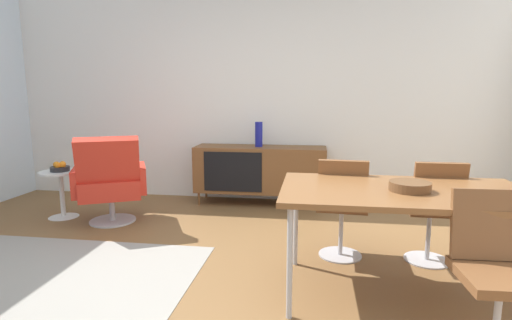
{
  "coord_description": "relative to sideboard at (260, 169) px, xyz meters",
  "views": [
    {
      "loc": [
        0.77,
        -2.45,
        1.35
      ],
      "look_at": [
        0.3,
        0.75,
        0.81
      ],
      "focal_mm": 27.75,
      "sensor_mm": 36.0,
      "label": 1
    }
  ],
  "objects": [
    {
      "name": "wall_back",
      "position": [
        -0.13,
        0.3,
        0.96
      ],
      "size": [
        6.8,
        0.12,
        2.8
      ],
      "primitive_type": "cube",
      "color": "white",
      "rests_on": "ground_plane"
    },
    {
      "name": "dining_chair_back_right",
      "position": [
        1.59,
        -1.56,
        0.03
      ],
      "size": [
        0.4,
        0.43,
        0.86
      ],
      "color": "brown",
      "rests_on": "ground_plane"
    },
    {
      "name": "dining_chair_back_left",
      "position": [
        0.89,
        -1.56,
        0.03
      ],
      "size": [
        0.43,
        0.45,
        0.86
      ],
      "color": "brown",
      "rests_on": "ground_plane"
    },
    {
      "name": "dining_chair_front_right",
      "position": [
        1.59,
        -2.68,
        0.03
      ],
      "size": [
        0.42,
        0.44,
        0.86
      ],
      "color": "brown",
      "rests_on": "ground_plane"
    },
    {
      "name": "area_rug",
      "position": [
        -1.3,
        -2.34,
        -0.44
      ],
      "size": [
        2.2,
        1.7,
        0.01
      ],
      "primitive_type": "cube",
      "color": "gray",
      "rests_on": "ground_plane"
    },
    {
      "name": "side_table_round",
      "position": [
        -2.1,
        -0.85,
        -0.12
      ],
      "size": [
        0.44,
        0.44,
        0.52
      ],
      "color": "white",
      "rests_on": "ground_plane"
    },
    {
      "name": "sideboard",
      "position": [
        0.0,
        0.0,
        0.0
      ],
      "size": [
        1.6,
        0.45,
        0.72
      ],
      "color": "brown",
      "rests_on": "ground_plane"
    },
    {
      "name": "lounge_chair_red",
      "position": [
        -1.45,
        -0.98,
        0.03
      ],
      "size": [
        0.87,
        0.85,
        0.95
      ],
      "color": "red",
      "rests_on": "ground_plane"
    },
    {
      "name": "fruit_bowl",
      "position": [
        -2.1,
        -0.85,
        0.12
      ],
      "size": [
        0.2,
        0.2,
        0.11
      ],
      "color": "#262628",
      "rests_on": "side_table_round"
    },
    {
      "name": "ground_plane",
      "position": [
        -0.13,
        -2.3,
        -0.44
      ],
      "size": [
        8.32,
        8.32,
        0.0
      ],
      "primitive_type": "plane",
      "color": "brown"
    },
    {
      "name": "dining_table",
      "position": [
        1.24,
        -2.12,
        0.26
      ],
      "size": [
        1.6,
        0.9,
        0.74
      ],
      "color": "brown",
      "rests_on": "ground_plane"
    },
    {
      "name": "vase_cobalt",
      "position": [
        -0.02,
        0.0,
        0.43
      ],
      "size": [
        0.09,
        0.09,
        0.3
      ],
      "color": "navy",
      "rests_on": "sideboard"
    },
    {
      "name": "wooden_bowl_on_table",
      "position": [
        1.27,
        -2.16,
        0.33
      ],
      "size": [
        0.26,
        0.26,
        0.06
      ],
      "primitive_type": "cylinder",
      "color": "brown",
      "rests_on": "dining_table"
    }
  ]
}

